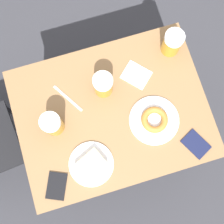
# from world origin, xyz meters

# --- Properties ---
(ground_plane) EXTENTS (8.00, 8.00, 0.00)m
(ground_plane) POSITION_xyz_m (0.00, 0.00, 0.00)
(ground_plane) COLOR #333338
(table) EXTENTS (0.72, 0.95, 0.77)m
(table) POSITION_xyz_m (0.00, 0.00, 0.70)
(table) COLOR olive
(table) RESTS_ON ground_plane
(plate_with_cake) EXTENTS (0.22, 0.22, 0.05)m
(plate_with_cake) POSITION_xyz_m (-0.21, 0.17, 0.79)
(plate_with_cake) COLOR silver
(plate_with_cake) RESTS_ON table
(plate_with_donut) EXTENTS (0.25, 0.25, 0.04)m
(plate_with_donut) POSITION_xyz_m (-0.10, -0.19, 0.79)
(plate_with_donut) COLOR silver
(plate_with_donut) RESTS_ON table
(beer_mug_left) EXTENTS (0.10, 0.10, 0.15)m
(beer_mug_left) POSITION_xyz_m (0.01, 0.29, 0.85)
(beer_mug_left) COLOR #C68C23
(beer_mug_left) RESTS_ON table
(beer_mug_center) EXTENTS (0.10, 0.10, 0.15)m
(beer_mug_center) POSITION_xyz_m (0.13, 0.01, 0.85)
(beer_mug_center) COLOR #C68C23
(beer_mug_center) RESTS_ON table
(beer_mug_right) EXTENTS (0.10, 0.10, 0.15)m
(beer_mug_right) POSITION_xyz_m (0.24, -0.38, 0.85)
(beer_mug_right) COLOR #C68C23
(beer_mug_right) RESTS_ON table
(napkin_folded) EXTENTS (0.17, 0.17, 0.00)m
(napkin_folded) POSITION_xyz_m (0.15, -0.17, 0.78)
(napkin_folded) COLOR white
(napkin_folded) RESTS_ON table
(fork) EXTENTS (0.17, 0.11, 0.00)m
(fork) POSITION_xyz_m (0.13, 0.19, 0.77)
(fork) COLOR silver
(fork) RESTS_ON table
(passport_near_edge) EXTENTS (0.15, 0.13, 0.01)m
(passport_near_edge) POSITION_xyz_m (-0.26, 0.35, 0.78)
(passport_near_edge) COLOR black
(passport_near_edge) RESTS_ON table
(passport_far_edge) EXTENTS (0.15, 0.14, 0.01)m
(passport_far_edge) POSITION_xyz_m (-0.27, -0.34, 0.78)
(passport_far_edge) COLOR #141938
(passport_far_edge) RESTS_ON table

